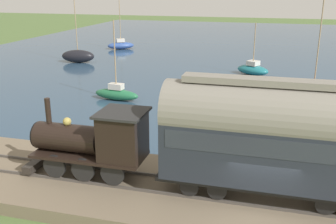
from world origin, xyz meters
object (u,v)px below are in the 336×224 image
object	(u,v)px
sailboat_teal	(253,69)
rowboat_off_pier	(232,121)
sailboat_blue	(121,45)
passenger_coach	(275,135)
sailboat_red	(314,89)
sailboat_black	(78,56)
steam_locomotive	(97,139)
sailboat_green	(116,93)

from	to	relation	value
sailboat_teal	rowboat_off_pier	distance (m)	15.35
sailboat_teal	sailboat_blue	xyz separation A→B (m)	(12.07, 18.93, 0.05)
passenger_coach	sailboat_red	bearing A→B (deg)	-9.28
sailboat_red	sailboat_black	size ratio (longest dim) A/B	1.00
sailboat_teal	sailboat_red	distance (m)	8.65
sailboat_red	rowboat_off_pier	distance (m)	10.12
rowboat_off_pier	sailboat_red	bearing A→B (deg)	-89.95
steam_locomotive	rowboat_off_pier	bearing A→B (deg)	-25.33
sailboat_red	steam_locomotive	bearing A→B (deg)	134.64
steam_locomotive	sailboat_teal	xyz separation A→B (m)	(25.34, -5.04, -1.78)
sailboat_teal	sailboat_green	bearing A→B (deg)	168.92
sailboat_red	sailboat_green	bearing A→B (deg)	92.61
steam_locomotive	rowboat_off_pier	distance (m)	11.26
sailboat_teal	sailboat_blue	distance (m)	22.45
passenger_coach	sailboat_blue	size ratio (longest dim) A/B	1.01
steam_locomotive	sailboat_teal	size ratio (longest dim) A/B	1.06
steam_locomotive	rowboat_off_pier	xyz separation A→B (m)	(10.00, -4.73, -2.11)
sailboat_blue	sailboat_green	xyz separation A→B (m)	(-24.06, -9.23, -0.07)
sailboat_blue	sailboat_green	size ratio (longest dim) A/B	1.42
steam_locomotive	passenger_coach	size ratio (longest dim) A/B	0.62
sailboat_red	rowboat_off_pier	xyz separation A→B (m)	(-8.46, 5.53, -0.41)
passenger_coach	sailboat_red	distance (m)	18.89
steam_locomotive	sailboat_green	distance (m)	14.26
steam_locomotive	sailboat_red	world-z (taller)	sailboat_red
passenger_coach	rowboat_off_pier	size ratio (longest dim) A/B	3.24
sailboat_black	rowboat_off_pier	distance (m)	25.81
sailboat_blue	rowboat_off_pier	world-z (taller)	sailboat_blue
sailboat_teal	sailboat_red	xyz separation A→B (m)	(-6.88, -5.23, 0.08)
sailboat_teal	steam_locomotive	bearing A→B (deg)	-163.36
sailboat_blue	rowboat_off_pier	distance (m)	33.15
passenger_coach	sailboat_teal	bearing A→B (deg)	4.99
passenger_coach	rowboat_off_pier	bearing A→B (deg)	14.13
sailboat_teal	sailboat_red	world-z (taller)	sailboat_red
sailboat_green	rowboat_off_pier	distance (m)	9.98
steam_locomotive	sailboat_black	size ratio (longest dim) A/B	0.59
passenger_coach	rowboat_off_pier	xyz separation A→B (m)	(10.00, 2.52, -3.06)
sailboat_blue	steam_locomotive	bearing A→B (deg)	171.65
sailboat_green	sailboat_black	bearing A→B (deg)	43.68
sailboat_red	sailboat_black	distance (m)	26.51
steam_locomotive	sailboat_blue	distance (m)	39.95
steam_locomotive	sailboat_black	distance (m)	30.65
sailboat_teal	sailboat_black	bearing A→B (deg)	113.92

